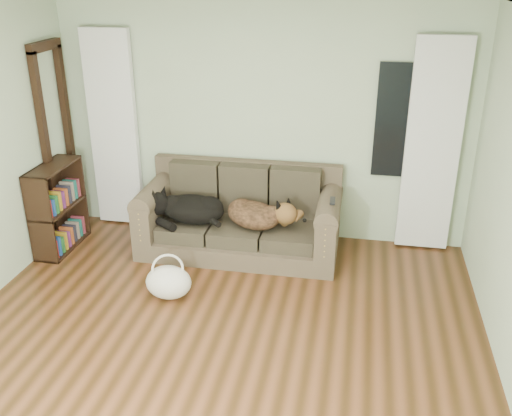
% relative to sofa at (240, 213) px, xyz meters
% --- Properties ---
extents(floor, '(5.00, 5.00, 0.00)m').
position_rel_sofa_xyz_m(floor, '(0.15, -1.97, -0.45)').
color(floor, '#3A230E').
rests_on(floor, ground).
extents(ceiling, '(5.00, 5.00, 0.00)m').
position_rel_sofa_xyz_m(ceiling, '(0.15, -1.97, 2.15)').
color(ceiling, white).
rests_on(ceiling, ground).
extents(wall_back, '(4.50, 0.04, 2.60)m').
position_rel_sofa_xyz_m(wall_back, '(0.15, 0.53, 0.85)').
color(wall_back, '#B1C8A4').
rests_on(wall_back, ground).
extents(curtain_left, '(0.55, 0.08, 2.25)m').
position_rel_sofa_xyz_m(curtain_left, '(-1.55, 0.45, 0.70)').
color(curtain_left, white).
rests_on(curtain_left, ground).
extents(curtain_right, '(0.55, 0.08, 2.25)m').
position_rel_sofa_xyz_m(curtain_right, '(1.95, 0.45, 0.70)').
color(curtain_right, white).
rests_on(curtain_right, ground).
extents(window_pane, '(0.50, 0.03, 1.20)m').
position_rel_sofa_xyz_m(window_pane, '(1.60, 0.50, 0.95)').
color(window_pane, black).
rests_on(window_pane, wall_back).
extents(door_casing, '(0.07, 0.60, 2.10)m').
position_rel_sofa_xyz_m(door_casing, '(-2.05, 0.07, 0.60)').
color(door_casing, black).
rests_on(door_casing, ground).
extents(sofa, '(2.11, 0.91, 0.86)m').
position_rel_sofa_xyz_m(sofa, '(0.00, 0.00, 0.00)').
color(sofa, brown).
rests_on(sofa, floor).
extents(dog_black_lab, '(0.76, 0.59, 0.29)m').
position_rel_sofa_xyz_m(dog_black_lab, '(-0.53, -0.10, 0.03)').
color(dog_black_lab, black).
rests_on(dog_black_lab, sofa).
extents(dog_shepherd, '(0.78, 0.71, 0.28)m').
position_rel_sofa_xyz_m(dog_shepherd, '(0.21, -0.09, 0.04)').
color(dog_shepherd, black).
rests_on(dog_shepherd, sofa).
extents(tv_remote, '(0.05, 0.17, 0.02)m').
position_rel_sofa_xyz_m(tv_remote, '(0.99, -0.16, 0.28)').
color(tv_remote, black).
rests_on(tv_remote, sofa).
extents(tote_bag, '(0.44, 0.34, 0.32)m').
position_rel_sofa_xyz_m(tote_bag, '(-0.45, -1.06, -0.29)').
color(tote_bag, beige).
rests_on(tote_bag, floor).
extents(bookshelf, '(0.35, 0.78, 0.95)m').
position_rel_sofa_xyz_m(bookshelf, '(-1.94, -0.29, 0.05)').
color(bookshelf, black).
rests_on(bookshelf, floor).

